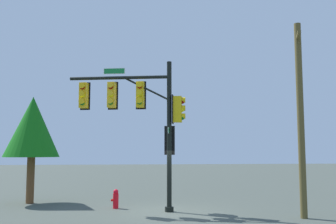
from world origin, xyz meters
name	(u,v)px	position (x,y,z in m)	size (l,w,h in m)	color
ground_plane	(169,212)	(0.00, 0.00, 0.00)	(120.00, 120.00, 0.00)	#424941
signal_pole_assembly	(142,112)	(1.14, -0.31, 4.16)	(4.94, 1.58, 6.29)	black
utility_pole	(300,114)	(-4.74, 2.22, 3.87)	(0.80, 1.71, 7.43)	brown
fire_hydrant	(116,199)	(2.20, -1.20, 0.41)	(0.33, 0.24, 0.83)	red
tree_near	(32,127)	(6.28, -3.39, 3.64)	(2.65, 2.65, 5.14)	brown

